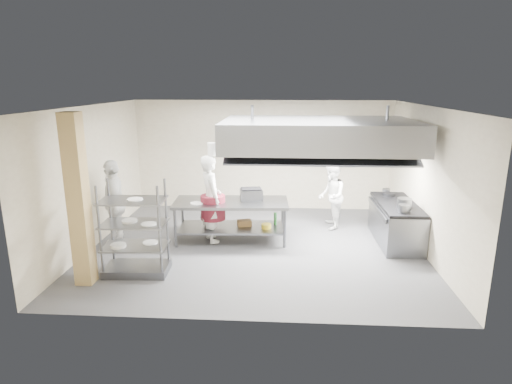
# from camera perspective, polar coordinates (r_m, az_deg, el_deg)

# --- Properties ---
(floor) EXTENTS (7.00, 7.00, 0.00)m
(floor) POSITION_cam_1_polar(r_m,az_deg,el_deg) (9.37, -0.03, -7.27)
(floor) COLOR #3C3C3F
(floor) RESTS_ON ground
(ceiling) EXTENTS (7.00, 7.00, 0.00)m
(ceiling) POSITION_cam_1_polar(r_m,az_deg,el_deg) (8.72, -0.03, 11.39)
(ceiling) COLOR silver
(ceiling) RESTS_ON wall_back
(wall_back) EXTENTS (7.00, 0.00, 7.00)m
(wall_back) POSITION_cam_1_polar(r_m,az_deg,el_deg) (11.86, 0.89, 4.90)
(wall_back) COLOR #B9AD93
(wall_back) RESTS_ON ground
(wall_left) EXTENTS (0.00, 6.00, 6.00)m
(wall_left) POSITION_cam_1_polar(r_m,az_deg,el_deg) (9.78, -20.96, 1.89)
(wall_left) COLOR #B9AD93
(wall_left) RESTS_ON ground
(wall_right) EXTENTS (0.00, 6.00, 6.00)m
(wall_right) POSITION_cam_1_polar(r_m,az_deg,el_deg) (9.38, 21.84, 1.31)
(wall_right) COLOR #B9AD93
(wall_right) RESTS_ON ground
(column) EXTENTS (0.30, 0.30, 3.00)m
(column) POSITION_cam_1_polar(r_m,az_deg,el_deg) (7.86, -22.59, -1.15)
(column) COLOR tan
(column) RESTS_ON floor
(exhaust_hood) EXTENTS (4.00, 2.50, 0.60)m
(exhaust_hood) POSITION_cam_1_polar(r_m,az_deg,el_deg) (9.18, 8.33, 7.63)
(exhaust_hood) COLOR slate
(exhaust_hood) RESTS_ON ceiling
(hood_strip_a) EXTENTS (1.60, 0.12, 0.04)m
(hood_strip_a) POSITION_cam_1_polar(r_m,az_deg,el_deg) (9.19, 2.63, 5.76)
(hood_strip_a) COLOR white
(hood_strip_a) RESTS_ON exhaust_hood
(hood_strip_b) EXTENTS (1.60, 0.12, 0.04)m
(hood_strip_b) POSITION_cam_1_polar(r_m,az_deg,el_deg) (9.34, 13.79, 5.50)
(hood_strip_b) COLOR white
(hood_strip_b) RESTS_ON exhaust_hood
(wall_shelf) EXTENTS (1.50, 0.28, 0.04)m
(wall_shelf) POSITION_cam_1_polar(r_m,az_deg,el_deg) (11.76, 9.68, 4.61)
(wall_shelf) COLOR slate
(wall_shelf) RESTS_ON wall_back
(island) EXTENTS (2.56, 1.17, 0.91)m
(island) POSITION_cam_1_polar(r_m,az_deg,el_deg) (9.60, -3.32, -3.85)
(island) COLOR gray
(island) RESTS_ON floor
(island_worktop) EXTENTS (2.56, 1.17, 0.06)m
(island_worktop) POSITION_cam_1_polar(r_m,az_deg,el_deg) (9.48, -3.36, -1.41)
(island_worktop) COLOR slate
(island_worktop) RESTS_ON island
(island_undershelf) EXTENTS (2.35, 1.06, 0.04)m
(island_undershelf) POSITION_cam_1_polar(r_m,az_deg,el_deg) (9.65, -3.31, -4.72)
(island_undershelf) COLOR slate
(island_undershelf) RESTS_ON island
(pass_rack) EXTENTS (1.19, 0.73, 1.74)m
(pass_rack) POSITION_cam_1_polar(r_m,az_deg,el_deg) (8.14, -15.90, -4.70)
(pass_rack) COLOR gray
(pass_rack) RESTS_ON floor
(cooking_range) EXTENTS (0.80, 2.00, 0.84)m
(cooking_range) POSITION_cam_1_polar(r_m,az_deg,el_deg) (10.00, 18.11, -4.02)
(cooking_range) COLOR gray
(cooking_range) RESTS_ON floor
(range_top) EXTENTS (0.78, 1.96, 0.06)m
(range_top) POSITION_cam_1_polar(r_m,az_deg,el_deg) (9.87, 18.31, -1.54)
(range_top) COLOR black
(range_top) RESTS_ON cooking_range
(chef_head) EXTENTS (0.73, 0.84, 1.94)m
(chef_head) POSITION_cam_1_polar(r_m,az_deg,el_deg) (9.47, -6.04, -0.90)
(chef_head) COLOR silver
(chef_head) RESTS_ON floor
(chef_line) EXTENTS (0.63, 0.80, 1.60)m
(chef_line) POSITION_cam_1_polar(r_m,az_deg,el_deg) (10.45, 10.00, -0.55)
(chef_line) COLOR silver
(chef_line) RESTS_ON floor
(chef_plating) EXTENTS (0.88, 1.21, 1.91)m
(chef_plating) POSITION_cam_1_polar(r_m,az_deg,el_deg) (9.56, -18.36, -1.53)
(chef_plating) COLOR silver
(chef_plating) RESTS_ON floor
(griddle) EXTENTS (0.55, 0.46, 0.24)m
(griddle) POSITION_cam_1_polar(r_m,az_deg,el_deg) (9.55, -0.64, -0.33)
(griddle) COLOR slate
(griddle) RESTS_ON island_worktop
(wicker_basket) EXTENTS (0.35, 0.28, 0.13)m
(wicker_basket) POSITION_cam_1_polar(r_m,az_deg,el_deg) (9.66, -1.56, -4.15)
(wicker_basket) COLOR olive
(wicker_basket) RESTS_ON island_undershelf
(stockpot) EXTENTS (0.30, 0.30, 0.21)m
(stockpot) POSITION_cam_1_polar(r_m,az_deg,el_deg) (9.49, 19.17, -1.41)
(stockpot) COLOR slate
(stockpot) RESTS_ON range_top
(plate_stack) EXTENTS (0.28, 0.28, 0.05)m
(plate_stack) POSITION_cam_1_polar(r_m,az_deg,el_deg) (8.24, -15.75, -6.75)
(plate_stack) COLOR white
(plate_stack) RESTS_ON pass_rack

